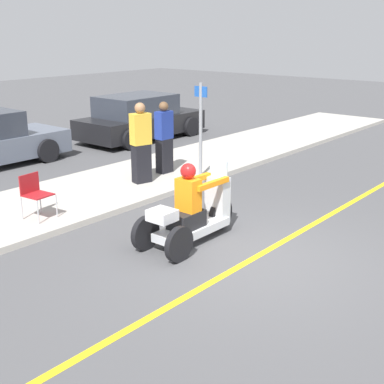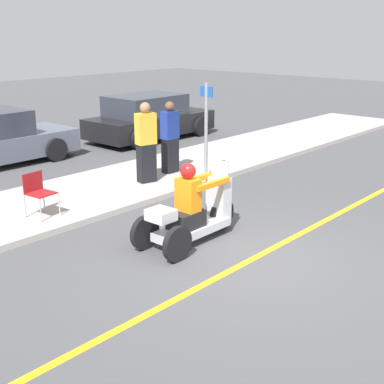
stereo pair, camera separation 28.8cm
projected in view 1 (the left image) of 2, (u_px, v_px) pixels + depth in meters
The scene contains 9 objects.
ground_plane at pixel (253, 259), 8.47m from camera, with size 60.00×60.00×0.00m, color #4C4C4F.
lane_stripe at pixel (250, 260), 8.41m from camera, with size 24.00×0.12×0.01m.
sidewalk_strip at pixel (71, 198), 11.27m from camera, with size 28.00×2.80×0.12m.
motorcycle_trike at pixel (192, 214), 9.01m from camera, with size 2.14×0.83×1.40m.
spectator_mid_group at pixel (141, 145), 11.99m from camera, with size 0.48×0.36×1.82m.
spectator_end_of_line at pixel (164, 139), 12.83m from camera, with size 0.41×0.25×1.72m.
folding_chair_curbside at pixel (34, 191), 9.83m from camera, with size 0.51×0.51×0.82m.
parked_car_lot_left at pixel (140, 118), 17.39m from camera, with size 4.33×2.08×1.45m.
street_sign at pixel (201, 127), 12.35m from camera, with size 0.08×0.36×2.20m.
Camera 1 is at (-6.60, -4.24, 3.50)m, focal length 50.00 mm.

